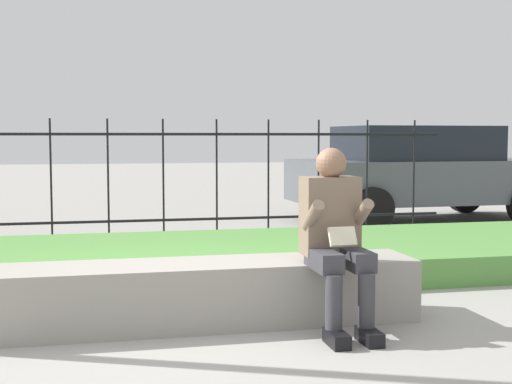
% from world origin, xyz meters
% --- Properties ---
extents(ground_plane, '(60.00, 60.00, 0.00)m').
position_xyz_m(ground_plane, '(0.00, 0.00, 0.00)').
color(ground_plane, '#9E9B93').
extents(stone_bench, '(3.03, 0.57, 0.44)m').
position_xyz_m(stone_bench, '(0.25, 0.00, 0.20)').
color(stone_bench, gray).
rests_on(stone_bench, ground_plane).
extents(person_seated_reader, '(0.42, 0.73, 1.24)m').
position_xyz_m(person_seated_reader, '(1.11, -0.32, 0.67)').
color(person_seated_reader, black).
rests_on(person_seated_reader, ground_plane).
extents(grass_berm, '(9.82, 2.33, 0.26)m').
position_xyz_m(grass_berm, '(0.00, 1.86, 0.13)').
color(grass_berm, '#569342').
rests_on(grass_berm, ground_plane).
extents(iron_fence, '(7.82, 0.03, 1.53)m').
position_xyz_m(iron_fence, '(0.00, 3.73, 0.80)').
color(iron_fence, black).
rests_on(iron_fence, ground_plane).
extents(car_parked_right, '(4.07, 2.06, 1.47)m').
position_xyz_m(car_parked_right, '(4.50, 5.41, 0.77)').
color(car_parked_right, '#4C5156').
rests_on(car_parked_right, ground_plane).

